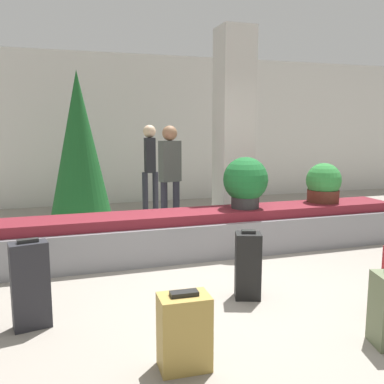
{
  "coord_description": "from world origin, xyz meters",
  "views": [
    {
      "loc": [
        -1.66,
        -3.77,
        1.67
      ],
      "look_at": [
        0.0,
        1.42,
        0.83
      ],
      "focal_mm": 40.0,
      "sensor_mm": 36.0,
      "label": 1
    }
  ],
  "objects_px": {
    "suitcase_4": "(30,285)",
    "traveler_1": "(170,169)",
    "potted_plant_0": "(245,182)",
    "decorated_tree": "(79,144)",
    "pillar": "(234,131)",
    "traveler_0": "(150,161)",
    "suitcase_3": "(248,265)",
    "suitcase_0": "(184,332)",
    "potted_plant_1": "(324,184)"
  },
  "relations": [
    {
      "from": "traveler_0",
      "to": "decorated_tree",
      "type": "distance_m",
      "value": 1.45
    },
    {
      "from": "traveler_0",
      "to": "pillar",
      "type": "bearing_deg",
      "value": 39.57
    },
    {
      "from": "potted_plant_0",
      "to": "decorated_tree",
      "type": "bearing_deg",
      "value": 132.9
    },
    {
      "from": "pillar",
      "to": "decorated_tree",
      "type": "bearing_deg",
      "value": 157.47
    },
    {
      "from": "decorated_tree",
      "to": "pillar",
      "type": "bearing_deg",
      "value": -22.53
    },
    {
      "from": "suitcase_4",
      "to": "traveler_1",
      "type": "height_order",
      "value": "traveler_1"
    },
    {
      "from": "pillar",
      "to": "suitcase_4",
      "type": "relative_size",
      "value": 4.18
    },
    {
      "from": "suitcase_4",
      "to": "potted_plant_0",
      "type": "xyz_separation_m",
      "value": [
        2.66,
        1.55,
        0.56
      ]
    },
    {
      "from": "suitcase_3",
      "to": "decorated_tree",
      "type": "bearing_deg",
      "value": 129.43
    },
    {
      "from": "potted_plant_0",
      "to": "pillar",
      "type": "bearing_deg",
      "value": 74.42
    },
    {
      "from": "pillar",
      "to": "traveler_1",
      "type": "distance_m",
      "value": 1.19
    },
    {
      "from": "suitcase_0",
      "to": "potted_plant_1",
      "type": "relative_size",
      "value": 0.99
    },
    {
      "from": "suitcase_0",
      "to": "potted_plant_0",
      "type": "xyz_separation_m",
      "value": [
        1.62,
        2.53,
        0.67
      ]
    },
    {
      "from": "suitcase_0",
      "to": "decorated_tree",
      "type": "relative_size",
      "value": 0.22
    },
    {
      "from": "suitcase_4",
      "to": "traveler_1",
      "type": "distance_m",
      "value": 3.55
    },
    {
      "from": "suitcase_0",
      "to": "traveler_1",
      "type": "relative_size",
      "value": 0.33
    },
    {
      "from": "suitcase_0",
      "to": "potted_plant_0",
      "type": "height_order",
      "value": "potted_plant_0"
    },
    {
      "from": "suitcase_4",
      "to": "decorated_tree",
      "type": "bearing_deg",
      "value": 69.56
    },
    {
      "from": "potted_plant_1",
      "to": "traveler_1",
      "type": "bearing_deg",
      "value": 147.42
    },
    {
      "from": "potted_plant_0",
      "to": "decorated_tree",
      "type": "xyz_separation_m",
      "value": [
        -2.03,
        2.18,
        0.44
      ]
    },
    {
      "from": "traveler_0",
      "to": "traveler_1",
      "type": "height_order",
      "value": "traveler_0"
    },
    {
      "from": "pillar",
      "to": "traveler_0",
      "type": "bearing_deg",
      "value": 125.04
    },
    {
      "from": "pillar",
      "to": "decorated_tree",
      "type": "distance_m",
      "value": 2.56
    },
    {
      "from": "pillar",
      "to": "potted_plant_0",
      "type": "distance_m",
      "value": 1.41
    },
    {
      "from": "traveler_1",
      "to": "potted_plant_0",
      "type": "bearing_deg",
      "value": 102.85
    },
    {
      "from": "suitcase_3",
      "to": "potted_plant_1",
      "type": "distance_m",
      "value": 2.57
    },
    {
      "from": "potted_plant_0",
      "to": "potted_plant_1",
      "type": "height_order",
      "value": "potted_plant_0"
    },
    {
      "from": "suitcase_4",
      "to": "traveler_0",
      "type": "relative_size",
      "value": 0.45
    },
    {
      "from": "suitcase_0",
      "to": "traveler_0",
      "type": "height_order",
      "value": "traveler_0"
    },
    {
      "from": "suitcase_3",
      "to": "traveler_1",
      "type": "relative_size",
      "value": 0.41
    },
    {
      "from": "traveler_1",
      "to": "decorated_tree",
      "type": "xyz_separation_m",
      "value": [
        -1.33,
        0.85,
        0.37
      ]
    },
    {
      "from": "suitcase_0",
      "to": "traveler_1",
      "type": "height_order",
      "value": "traveler_1"
    },
    {
      "from": "suitcase_0",
      "to": "potted_plant_1",
      "type": "distance_m",
      "value": 3.93
    },
    {
      "from": "suitcase_0",
      "to": "traveler_1",
      "type": "bearing_deg",
      "value": 78.66
    },
    {
      "from": "pillar",
      "to": "suitcase_3",
      "type": "relative_size",
      "value": 4.69
    },
    {
      "from": "potted_plant_1",
      "to": "traveler_1",
      "type": "height_order",
      "value": "traveler_1"
    },
    {
      "from": "potted_plant_1",
      "to": "traveler_0",
      "type": "xyz_separation_m",
      "value": [
        -1.99,
        2.63,
        0.17
      ]
    },
    {
      "from": "potted_plant_0",
      "to": "traveler_1",
      "type": "height_order",
      "value": "traveler_1"
    },
    {
      "from": "pillar",
      "to": "potted_plant_1",
      "type": "relative_size",
      "value": 5.64
    },
    {
      "from": "pillar",
      "to": "suitcase_0",
      "type": "height_order",
      "value": "pillar"
    },
    {
      "from": "suitcase_4",
      "to": "potted_plant_0",
      "type": "height_order",
      "value": "potted_plant_0"
    },
    {
      "from": "suitcase_3",
      "to": "traveler_1",
      "type": "xyz_separation_m",
      "value": [
        -0.02,
        2.86,
        0.68
      ]
    },
    {
      "from": "suitcase_3",
      "to": "potted_plant_0",
      "type": "height_order",
      "value": "potted_plant_0"
    },
    {
      "from": "potted_plant_0",
      "to": "traveler_0",
      "type": "bearing_deg",
      "value": 104.88
    },
    {
      "from": "suitcase_0",
      "to": "potted_plant_0",
      "type": "distance_m",
      "value": 3.07
    },
    {
      "from": "suitcase_0",
      "to": "potted_plant_0",
      "type": "relative_size",
      "value": 0.82
    },
    {
      "from": "potted_plant_0",
      "to": "traveler_0",
      "type": "height_order",
      "value": "traveler_0"
    },
    {
      "from": "suitcase_4",
      "to": "decorated_tree",
      "type": "relative_size",
      "value": 0.3
    },
    {
      "from": "suitcase_3",
      "to": "decorated_tree",
      "type": "distance_m",
      "value": 4.09
    },
    {
      "from": "suitcase_0",
      "to": "suitcase_3",
      "type": "bearing_deg",
      "value": 48.58
    }
  ]
}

